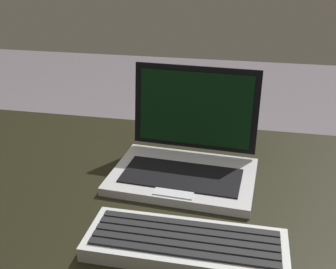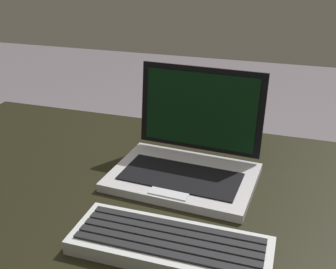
# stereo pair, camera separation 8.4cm
# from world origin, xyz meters

# --- Properties ---
(desk) EXTENTS (1.52, 0.73, 0.71)m
(desk) POSITION_xyz_m (0.00, 0.00, 0.65)
(desk) COLOR black
(desk) RESTS_ON ground
(laptop_front) EXTENTS (0.32, 0.26, 0.22)m
(laptop_front) POSITION_xyz_m (-0.06, 0.09, 0.76)
(laptop_front) COLOR #B2B1B5
(laptop_front) RESTS_ON desk
(external_keyboard) EXTENTS (0.33, 0.12, 0.03)m
(external_keyboard) POSITION_xyz_m (-0.02, -0.17, 0.73)
(external_keyboard) COLOR #BBBFBF
(external_keyboard) RESTS_ON desk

